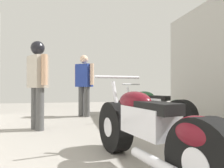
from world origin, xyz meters
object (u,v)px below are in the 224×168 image
motorcycle_black_naked (153,109)px  mechanic_with_helmet (38,77)px  motorcycle_maroon_cruiser (149,131)px  mechanic_in_blue (84,82)px

motorcycle_black_naked → mechanic_with_helmet: bearing=177.5°
motorcycle_maroon_cruiser → mechanic_in_blue: (-0.37, 3.82, 0.53)m
motorcycle_black_naked → mechanic_in_blue: 2.17m
motorcycle_black_naked → mechanic_in_blue: bearing=128.1°
motorcycle_maroon_cruiser → mechanic_with_helmet: (-1.33, 2.27, 0.59)m
mechanic_in_blue → mechanic_with_helmet: (-0.96, -1.55, 0.07)m
motorcycle_maroon_cruiser → motorcycle_black_naked: motorcycle_maroon_cruiser is taller
motorcycle_black_naked → mechanic_with_helmet: 2.34m
motorcycle_maroon_cruiser → motorcycle_black_naked: (0.92, 2.17, -0.04)m
motorcycle_black_naked → mechanic_with_helmet: mechanic_with_helmet is taller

